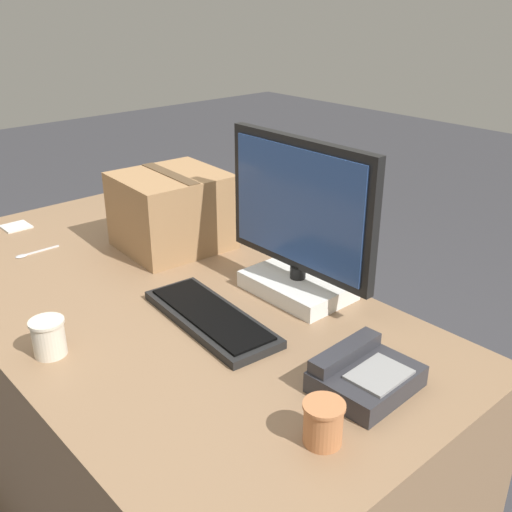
{
  "coord_description": "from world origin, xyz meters",
  "views": [
    {
      "loc": [
        1.32,
        -0.77,
        1.53
      ],
      "look_at": [
        0.26,
        0.18,
        0.89
      ],
      "focal_mm": 42.0,
      "sensor_mm": 36.0,
      "label": 1
    }
  ],
  "objects_px": {
    "keyboard": "(211,317)",
    "spoon": "(30,254)",
    "monitor": "(299,232)",
    "desk_phone": "(364,375)",
    "cardboard_box": "(172,211)",
    "paper_cup_right": "(323,423)",
    "paper_cup_left": "(49,337)",
    "sticky_note_pad": "(16,227)"
  },
  "relations": [
    {
      "from": "paper_cup_left",
      "to": "sticky_note_pad",
      "type": "distance_m",
      "value": 0.9
    },
    {
      "from": "spoon",
      "to": "sticky_note_pad",
      "type": "height_order",
      "value": "sticky_note_pad"
    },
    {
      "from": "monitor",
      "to": "sticky_note_pad",
      "type": "height_order",
      "value": "monitor"
    },
    {
      "from": "paper_cup_left",
      "to": "paper_cup_right",
      "type": "xyz_separation_m",
      "value": [
        0.63,
        0.26,
        -0.0
      ]
    },
    {
      "from": "monitor",
      "to": "paper_cup_right",
      "type": "bearing_deg",
      "value": -40.69
    },
    {
      "from": "monitor",
      "to": "spoon",
      "type": "bearing_deg",
      "value": -149.22
    },
    {
      "from": "desk_phone",
      "to": "cardboard_box",
      "type": "relative_size",
      "value": 0.63
    },
    {
      "from": "sticky_note_pad",
      "to": "paper_cup_left",
      "type": "bearing_deg",
      "value": -16.58
    },
    {
      "from": "paper_cup_left",
      "to": "paper_cup_right",
      "type": "distance_m",
      "value": 0.68
    },
    {
      "from": "keyboard",
      "to": "sticky_note_pad",
      "type": "xyz_separation_m",
      "value": [
        -1.0,
        -0.11,
        -0.01
      ]
    },
    {
      "from": "spoon",
      "to": "cardboard_box",
      "type": "relative_size",
      "value": 0.42
    },
    {
      "from": "monitor",
      "to": "desk_phone",
      "type": "height_order",
      "value": "monitor"
    },
    {
      "from": "monitor",
      "to": "cardboard_box",
      "type": "xyz_separation_m",
      "value": [
        -0.51,
        -0.07,
        -0.06
      ]
    },
    {
      "from": "desk_phone",
      "to": "paper_cup_right",
      "type": "distance_m",
      "value": 0.2
    },
    {
      "from": "desk_phone",
      "to": "cardboard_box",
      "type": "distance_m",
      "value": 0.93
    },
    {
      "from": "paper_cup_left",
      "to": "paper_cup_right",
      "type": "height_order",
      "value": "paper_cup_left"
    },
    {
      "from": "cardboard_box",
      "to": "keyboard",
      "type": "bearing_deg",
      "value": -24.16
    },
    {
      "from": "desk_phone",
      "to": "cardboard_box",
      "type": "bearing_deg",
      "value": 169.12
    },
    {
      "from": "monitor",
      "to": "paper_cup_right",
      "type": "height_order",
      "value": "monitor"
    },
    {
      "from": "keyboard",
      "to": "cardboard_box",
      "type": "height_order",
      "value": "cardboard_box"
    },
    {
      "from": "desk_phone",
      "to": "spoon",
      "type": "distance_m",
      "value": 1.2
    },
    {
      "from": "keyboard",
      "to": "spoon",
      "type": "bearing_deg",
      "value": -161.59
    },
    {
      "from": "monitor",
      "to": "keyboard",
      "type": "bearing_deg",
      "value": -96.8
    },
    {
      "from": "keyboard",
      "to": "spoon",
      "type": "xyz_separation_m",
      "value": [
        -0.73,
        -0.17,
        -0.01
      ]
    },
    {
      "from": "paper_cup_left",
      "to": "desk_phone",
      "type": "bearing_deg",
      "value": 38.18
    },
    {
      "from": "keyboard",
      "to": "sticky_note_pad",
      "type": "relative_size",
      "value": 4.86
    },
    {
      "from": "sticky_note_pad",
      "to": "monitor",
      "type": "bearing_deg",
      "value": 20.95
    },
    {
      "from": "keyboard",
      "to": "paper_cup_right",
      "type": "bearing_deg",
      "value": -8.14
    },
    {
      "from": "desk_phone",
      "to": "paper_cup_left",
      "type": "distance_m",
      "value": 0.72
    },
    {
      "from": "monitor",
      "to": "paper_cup_left",
      "type": "relative_size",
      "value": 5.55
    },
    {
      "from": "keyboard",
      "to": "sticky_note_pad",
      "type": "distance_m",
      "value": 1.0
    },
    {
      "from": "monitor",
      "to": "sticky_note_pad",
      "type": "distance_m",
      "value": 1.12
    },
    {
      "from": "sticky_note_pad",
      "to": "spoon",
      "type": "bearing_deg",
      "value": -12.8
    },
    {
      "from": "spoon",
      "to": "sticky_note_pad",
      "type": "bearing_deg",
      "value": -103.27
    },
    {
      "from": "cardboard_box",
      "to": "monitor",
      "type": "bearing_deg",
      "value": 7.34
    },
    {
      "from": "desk_phone",
      "to": "paper_cup_right",
      "type": "bearing_deg",
      "value": -75.69
    },
    {
      "from": "paper_cup_right",
      "to": "paper_cup_left",
      "type": "bearing_deg",
      "value": -157.74
    },
    {
      "from": "paper_cup_left",
      "to": "sticky_note_pad",
      "type": "bearing_deg",
      "value": 163.42
    },
    {
      "from": "monitor",
      "to": "spoon",
      "type": "height_order",
      "value": "monitor"
    },
    {
      "from": "keyboard",
      "to": "spoon",
      "type": "height_order",
      "value": "keyboard"
    },
    {
      "from": "desk_phone",
      "to": "spoon",
      "type": "height_order",
      "value": "desk_phone"
    },
    {
      "from": "monitor",
      "to": "paper_cup_right",
      "type": "relative_size",
      "value": 5.76
    }
  ]
}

